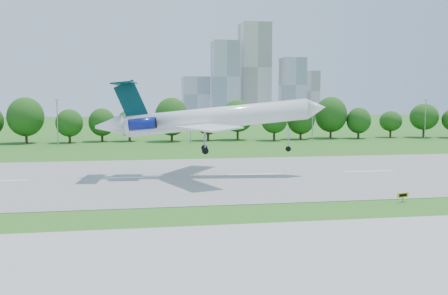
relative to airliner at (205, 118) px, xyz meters
The scene contains 8 objects.
ground 29.35m from the airliner, 115.13° to the right, with size 600.00×600.00×0.00m, color #28661B.
runway 15.07m from the airliner, behind, with size 400.00×45.00×0.08m, color gray.
taxiway 45.73m from the airliner, 105.30° to the right, with size 400.00×23.00×0.08m, color #ADADA8.
tree_line 67.93m from the airliner, 100.02° to the left, with size 288.40×8.40×10.40m.
light_poles 58.68m from the airliner, 104.13° to the left, with size 175.90×0.25×12.19m.
skyline 376.55m from the airliner, 76.41° to the left, with size 127.00×52.00×80.00m.
airliner is the anchor object (origin of this frame).
taxi_sign_right 33.18m from the airliner, 49.18° to the right, with size 1.64×0.64×1.16m.
Camera 1 is at (1.57, -54.18, 12.56)m, focal length 40.00 mm.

